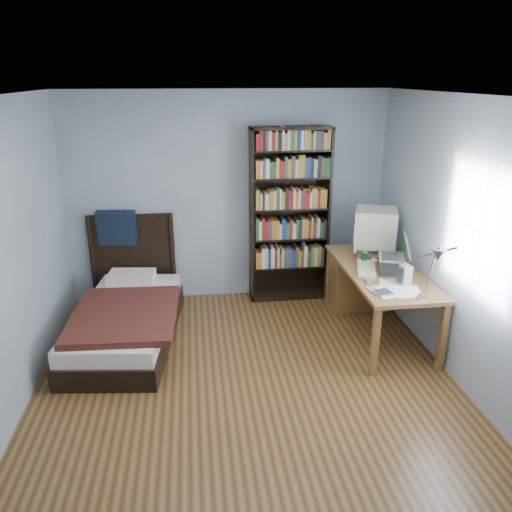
# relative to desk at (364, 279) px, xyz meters

# --- Properties ---
(room) EXTENTS (4.20, 4.24, 2.50)m
(room) POSITION_rel_desk_xyz_m (-1.48, -1.37, 0.83)
(room) COLOR #4E2E17
(room) RESTS_ON ground
(desk) EXTENTS (0.75, 1.70, 0.73)m
(desk) POSITION_rel_desk_xyz_m (0.00, 0.00, 0.00)
(desk) COLOR brown
(desk) RESTS_ON floor
(crt_monitor) EXTENTS (0.58, 0.54, 0.53)m
(crt_monitor) POSITION_rel_desk_xyz_m (0.07, 0.01, 0.61)
(crt_monitor) COLOR beige
(crt_monitor) RESTS_ON desk
(laptop) EXTENTS (0.42, 0.40, 0.41)m
(laptop) POSITION_rel_desk_xyz_m (0.09, -0.55, 0.42)
(laptop) COLOR #2D2D30
(laptop) RESTS_ON desk
(desk_lamp) EXTENTS (0.25, 0.56, 0.66)m
(desk_lamp) POSITION_rel_desk_xyz_m (-0.03, -1.62, 0.84)
(desk_lamp) COLOR #99999E
(desk_lamp) RESTS_ON desk
(keyboard) EXTENTS (0.32, 0.50, 0.05)m
(keyboard) POSITION_rel_desk_xyz_m (-0.16, -0.48, 0.33)
(keyboard) COLOR beige
(keyboard) RESTS_ON desk
(speaker) EXTENTS (0.12, 0.12, 0.19)m
(speaker) POSITION_rel_desk_xyz_m (0.08, -0.88, 0.41)
(speaker) COLOR #969699
(speaker) RESTS_ON desk
(soda_can) EXTENTS (0.07, 0.07, 0.12)m
(soda_can) POSITION_rel_desk_xyz_m (-0.12, -0.27, 0.37)
(soda_can) COLOR #073718
(soda_can) RESTS_ON desk
(mouse) EXTENTS (0.06, 0.10, 0.03)m
(mouse) POSITION_rel_desk_xyz_m (0.01, -0.24, 0.33)
(mouse) COLOR silver
(mouse) RESTS_ON desk
(phone_silver) EXTENTS (0.05, 0.10, 0.02)m
(phone_silver) POSITION_rel_desk_xyz_m (-0.25, -0.78, 0.32)
(phone_silver) COLOR #AEAEB3
(phone_silver) RESTS_ON desk
(phone_grey) EXTENTS (0.05, 0.09, 0.02)m
(phone_grey) POSITION_rel_desk_xyz_m (-0.26, -0.99, 0.32)
(phone_grey) COLOR #969699
(phone_grey) RESTS_ON desk
(external_drive) EXTENTS (0.15, 0.15, 0.03)m
(external_drive) POSITION_rel_desk_xyz_m (-0.21, -1.09, 0.32)
(external_drive) COLOR #969699
(external_drive) RESTS_ON desk
(bookshelf) EXTENTS (0.94, 0.30, 2.10)m
(bookshelf) POSITION_rel_desk_xyz_m (-0.78, 0.57, 0.63)
(bookshelf) COLOR black
(bookshelf) RESTS_ON floor
(bed) EXTENTS (1.16, 2.07, 1.16)m
(bed) POSITION_rel_desk_xyz_m (-2.67, -0.23, -0.16)
(bed) COLOR black
(bed) RESTS_ON floor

